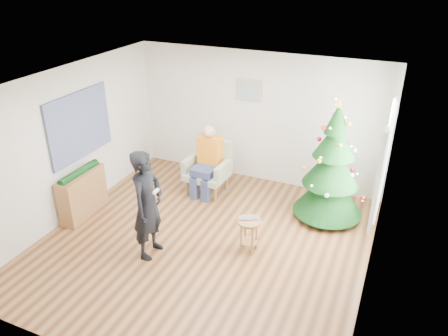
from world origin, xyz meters
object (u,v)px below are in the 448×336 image
at_px(christmas_tree, 332,167).
at_px(standing_man, 148,205).
at_px(stool, 249,235).
at_px(armchair, 209,174).
at_px(console, 83,194).

height_order(christmas_tree, standing_man, christmas_tree).
distance_m(christmas_tree, standing_man, 3.12).
relative_size(stool, armchair, 0.55).
bearing_deg(stool, console, -177.10).
distance_m(christmas_tree, armchair, 2.38).
xyz_separation_m(armchair, console, (-1.67, -1.63, 0.02)).
bearing_deg(stool, standing_man, -154.40).
height_order(armchair, standing_man, standing_man).
height_order(stool, standing_man, standing_man).
distance_m(stool, console, 3.07).
relative_size(standing_man, console, 1.73).
height_order(stool, armchair, armchair).
xyz_separation_m(stool, console, (-3.06, -0.16, 0.11)).
bearing_deg(christmas_tree, standing_man, -136.96).
bearing_deg(standing_man, christmas_tree, -48.30).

